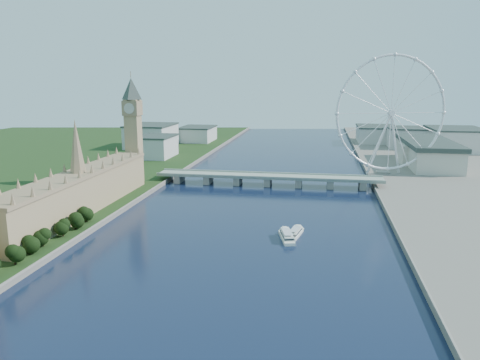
# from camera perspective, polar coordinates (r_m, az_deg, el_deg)

# --- Properties ---
(tree_row) EXTENTS (8.70, 184.70, 20.93)m
(tree_row) POSITION_cam_1_polar(r_m,az_deg,el_deg) (275.62, -27.19, -8.66)
(tree_row) COLOR black
(tree_row) RESTS_ON ground
(parliament_range) EXTENTS (24.00, 200.00, 70.00)m
(parliament_range) POSITION_cam_1_polar(r_m,az_deg,el_deg) (371.12, -18.95, -1.38)
(parliament_range) COLOR tan
(parliament_range) RESTS_ON ground
(big_ben) EXTENTS (20.02, 20.02, 110.00)m
(big_ben) POSITION_cam_1_polar(r_m,az_deg,el_deg) (460.66, -12.96, 7.50)
(big_ben) COLOR tan
(big_ben) RESTS_ON ground
(westminster_bridge) EXTENTS (220.00, 22.00, 9.50)m
(westminster_bridge) POSITION_cam_1_polar(r_m,az_deg,el_deg) (458.54, 3.44, 0.19)
(westminster_bridge) COLOR gray
(westminster_bridge) RESTS_ON ground
(london_eye) EXTENTS (113.60, 39.12, 124.30)m
(london_eye) POSITION_cam_1_polar(r_m,az_deg,el_deg) (507.60, 17.95, 7.72)
(london_eye) COLOR silver
(london_eye) RESTS_ON ground
(county_hall) EXTENTS (54.00, 144.00, 35.00)m
(county_hall) POSITION_cam_1_polar(r_m,az_deg,el_deg) (598.57, 21.76, 1.49)
(county_hall) COLOR beige
(county_hall) RESTS_ON ground
(city_skyline) EXTENTS (505.00, 280.00, 32.00)m
(city_skyline) POSITION_cam_1_polar(r_m,az_deg,el_deg) (711.35, 8.91, 5.11)
(city_skyline) COLOR beige
(city_skyline) RESTS_ON ground
(tour_boat_near) EXTENTS (11.22, 26.06, 5.54)m
(tour_boat_near) POSITION_cam_1_polar(r_m,az_deg,el_deg) (312.75, 6.74, -6.76)
(tour_boat_near) COLOR silver
(tour_boat_near) RESTS_ON ground
(tour_boat_far) EXTENTS (13.63, 29.09, 6.21)m
(tour_boat_far) POSITION_cam_1_polar(r_m,az_deg,el_deg) (304.89, 5.71, -7.24)
(tour_boat_far) COLOR white
(tour_boat_far) RESTS_ON ground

